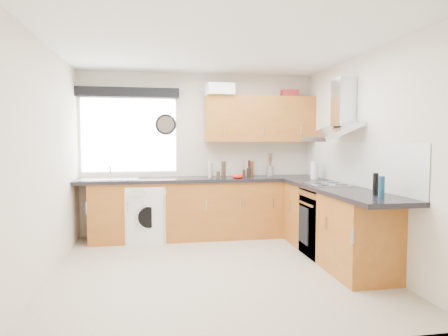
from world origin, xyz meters
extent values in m
plane|color=beige|center=(0.00, 0.00, 0.00)|extent=(3.60, 3.60, 0.00)
cube|color=white|center=(0.00, 0.00, 2.50)|extent=(3.60, 3.60, 0.02)
cube|color=silver|center=(0.00, 1.80, 1.25)|extent=(3.60, 0.02, 2.50)
cube|color=silver|center=(0.00, -1.80, 1.25)|extent=(3.60, 0.02, 2.50)
cube|color=silver|center=(-1.80, 0.00, 1.25)|extent=(0.02, 3.60, 2.50)
cube|color=silver|center=(1.80, 0.00, 1.25)|extent=(0.02, 3.60, 2.50)
cube|color=white|center=(-1.05, 1.79, 1.55)|extent=(1.40, 0.02, 1.10)
cube|color=black|center=(-1.05, 1.70, 2.18)|extent=(1.50, 0.18, 0.14)
cube|color=white|center=(1.79, 0.30, 1.18)|extent=(0.01, 3.00, 0.54)
cube|color=#93521C|center=(-0.10, 1.51, 0.43)|extent=(3.00, 0.58, 0.86)
cube|color=#93521C|center=(1.50, 1.50, 0.43)|extent=(0.60, 0.60, 0.86)
cube|color=#93521C|center=(1.51, 0.15, 0.43)|extent=(0.58, 2.10, 0.86)
cube|color=black|center=(0.00, 1.50, 0.89)|extent=(3.60, 0.62, 0.05)
cube|color=black|center=(1.50, 0.00, 0.89)|extent=(0.62, 2.42, 0.05)
cube|color=black|center=(1.50, 0.30, 0.42)|extent=(0.56, 0.58, 0.85)
cube|color=silver|center=(1.50, 0.30, 0.92)|extent=(0.52, 0.52, 0.01)
cube|color=#93521C|center=(0.95, 1.62, 1.80)|extent=(1.70, 0.35, 0.70)
cube|color=white|center=(-0.76, 1.40, 0.41)|extent=(0.69, 0.68, 0.81)
cylinder|color=black|center=(-0.50, 1.78, 1.71)|extent=(0.32, 0.04, 0.32)
cube|color=white|center=(0.30, 1.52, 2.23)|extent=(0.42, 0.32, 0.17)
cube|color=#B72C31|center=(1.45, 1.72, 2.21)|extent=(0.28, 0.24, 0.12)
cylinder|color=gray|center=(1.13, 1.66, 0.99)|extent=(0.11, 0.11, 0.15)
cylinder|color=white|center=(1.62, 1.05, 1.03)|extent=(0.12, 0.12, 0.25)
cylinder|color=#BDB1A1|center=(0.15, 1.55, 1.04)|extent=(0.05, 0.05, 0.25)
cylinder|color=#3A3020|center=(0.27, 1.49, 0.96)|extent=(0.06, 0.06, 0.09)
cylinder|color=black|center=(0.74, 1.46, 0.98)|extent=(0.07, 0.07, 0.14)
cylinder|color=#3E161B|center=(0.78, 1.67, 1.03)|extent=(0.05, 0.05, 0.25)
cylinder|color=#342A1D|center=(0.35, 1.48, 1.03)|extent=(0.07, 0.07, 0.24)
cylinder|color=black|center=(0.17, 1.61, 1.02)|extent=(0.06, 0.06, 0.21)
cylinder|color=#ACA292|center=(0.75, 1.68, 1.04)|extent=(0.07, 0.07, 0.26)
cylinder|color=#411B17|center=(0.67, 1.51, 0.97)|extent=(0.04, 0.04, 0.11)
cylinder|color=brown|center=(0.83, 1.68, 1.03)|extent=(0.06, 0.06, 0.24)
cylinder|color=black|center=(1.57, -0.68, 1.02)|extent=(0.06, 0.06, 0.23)
cylinder|color=navy|center=(1.53, -0.85, 1.02)|extent=(0.06, 0.06, 0.21)
camera|label=1|loc=(-0.65, -4.43, 1.47)|focal=32.00mm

